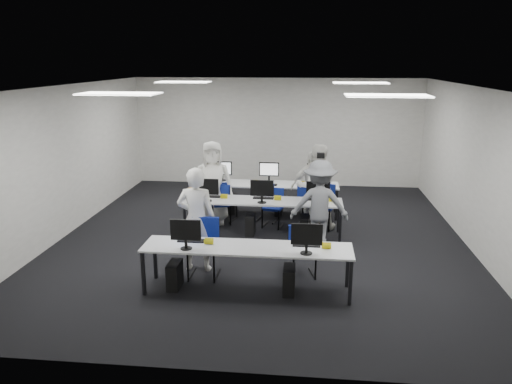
# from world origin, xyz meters

# --- Properties ---
(room) EXTENTS (9.00, 9.02, 3.00)m
(room) POSITION_xyz_m (0.00, 0.00, 1.50)
(room) COLOR black
(room) RESTS_ON ground
(ceiling_panels) EXTENTS (5.20, 4.60, 0.02)m
(ceiling_panels) POSITION_xyz_m (0.00, 0.00, 2.98)
(ceiling_panels) COLOR white
(ceiling_panels) RESTS_ON room
(desk_front) EXTENTS (3.20, 0.70, 0.73)m
(desk_front) POSITION_xyz_m (0.00, -2.40, 0.68)
(desk_front) COLOR #B4B5B8
(desk_front) RESTS_ON ground
(desk_mid) EXTENTS (3.20, 0.70, 0.73)m
(desk_mid) POSITION_xyz_m (0.00, 0.20, 0.68)
(desk_mid) COLOR #B4B5B8
(desk_mid) RESTS_ON ground
(desk_back) EXTENTS (3.20, 0.70, 0.73)m
(desk_back) POSITION_xyz_m (0.00, 1.60, 0.68)
(desk_back) COLOR #B4B5B8
(desk_back) RESTS_ON ground
(equipment_front) EXTENTS (2.51, 0.41, 1.19)m
(equipment_front) POSITION_xyz_m (-0.19, -2.42, 0.36)
(equipment_front) COLOR #0E2CB8
(equipment_front) RESTS_ON desk_front
(equipment_mid) EXTENTS (2.91, 0.41, 1.19)m
(equipment_mid) POSITION_xyz_m (-0.19, 0.18, 0.36)
(equipment_mid) COLOR white
(equipment_mid) RESTS_ON desk_mid
(equipment_back) EXTENTS (2.91, 0.41, 1.19)m
(equipment_back) POSITION_xyz_m (0.19, 1.62, 0.36)
(equipment_back) COLOR white
(equipment_back) RESTS_ON desk_back
(chair_0) EXTENTS (0.48, 0.52, 0.97)m
(chair_0) POSITION_xyz_m (-0.78, -1.93, 0.30)
(chair_0) COLOR navy
(chair_0) RESTS_ON ground
(chair_1) EXTENTS (0.50, 0.53, 0.83)m
(chair_1) POSITION_xyz_m (0.83, -1.72, 0.26)
(chair_1) COLOR navy
(chair_1) RESTS_ON ground
(chair_2) EXTENTS (0.52, 0.55, 0.86)m
(chair_2) POSITION_xyz_m (-0.98, 0.87, 0.27)
(chair_2) COLOR navy
(chair_2) RESTS_ON ground
(chair_3) EXTENTS (0.48, 0.50, 0.81)m
(chair_3) POSITION_xyz_m (0.17, 0.75, 0.26)
(chair_3) COLOR navy
(chair_3) RESTS_ON ground
(chair_4) EXTENTS (0.57, 0.59, 0.92)m
(chair_4) POSITION_xyz_m (1.23, 0.77, 0.29)
(chair_4) COLOR navy
(chair_4) RESTS_ON ground
(chair_5) EXTENTS (0.52, 0.55, 0.86)m
(chair_5) POSITION_xyz_m (-0.92, 1.06, 0.27)
(chair_5) COLOR navy
(chair_5) RESTS_ON ground
(chair_6) EXTENTS (0.53, 0.56, 0.89)m
(chair_6) POSITION_xyz_m (0.02, 1.11, 0.28)
(chair_6) COLOR navy
(chair_6) RESTS_ON ground
(chair_7) EXTENTS (0.59, 0.62, 0.98)m
(chair_7) POSITION_xyz_m (0.96, 0.97, 0.31)
(chair_7) COLOR navy
(chair_7) RESTS_ON ground
(handbag) EXTENTS (0.35, 0.28, 0.25)m
(handbag) POSITION_xyz_m (-1.45, 0.16, 0.85)
(handbag) COLOR #9C8150
(handbag) RESTS_ON desk_mid
(student_0) EXTENTS (0.65, 0.43, 1.79)m
(student_0) POSITION_xyz_m (-0.94, -1.66, 0.89)
(student_0) COLOR white
(student_0) RESTS_ON ground
(student_1) EXTENTS (0.95, 0.78, 1.80)m
(student_1) POSITION_xyz_m (1.08, 0.74, 0.90)
(student_1) COLOR white
(student_1) RESTS_ON ground
(student_2) EXTENTS (0.99, 0.76, 1.81)m
(student_2) POSITION_xyz_m (-1.15, 0.85, 0.90)
(student_2) COLOR white
(student_2) RESTS_ON ground
(student_3) EXTENTS (1.02, 0.68, 1.61)m
(student_3) POSITION_xyz_m (0.99, 1.10, 0.81)
(student_3) COLOR white
(student_3) RESTS_ON ground
(photographer) EXTENTS (1.11, 0.65, 1.70)m
(photographer) POSITION_xyz_m (1.13, -0.40, 0.85)
(photographer) COLOR gray
(photographer) RESTS_ON ground
(dslr_camera) EXTENTS (0.14, 0.18, 0.10)m
(dslr_camera) POSITION_xyz_m (1.12, -0.22, 1.75)
(dslr_camera) COLOR black
(dslr_camera) RESTS_ON photographer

